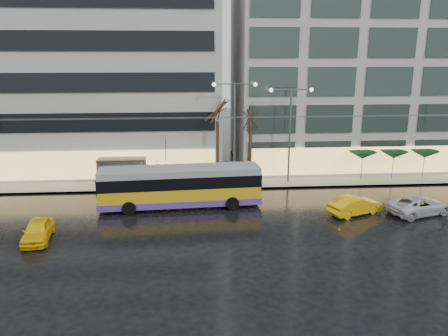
{
  "coord_description": "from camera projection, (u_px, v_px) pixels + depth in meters",
  "views": [
    {
      "loc": [
        -1.85,
        -27.42,
        11.43
      ],
      "look_at": [
        0.62,
        5.0,
        3.03
      ],
      "focal_mm": 35.0,
      "sensor_mm": 36.0,
      "label": 1
    }
  ],
  "objects": [
    {
      "name": "pedestrian_a",
      "position": [
        158.0,
        168.0,
        39.43
      ],
      "size": [
        0.97,
        0.98,
        2.19
      ],
      "color": "black",
      "rests_on": "sidewalk"
    },
    {
      "name": "tree_b",
      "position": [
        251.0,
        114.0,
        38.94
      ],
      "size": [
        3.2,
        3.2,
        7.7
      ],
      "color": "black",
      "rests_on": "sidewalk"
    },
    {
      "name": "parasol_a",
      "position": [
        363.0,
        155.0,
        40.5
      ],
      "size": [
        2.5,
        2.5,
        2.65
      ],
      "color": "#595B60",
      "rests_on": "sidewalk"
    },
    {
      "name": "pedestrian_b",
      "position": [
        152.0,
        178.0,
        38.59
      ],
      "size": [
        0.86,
        0.74,
        1.5
      ],
      "color": "black",
      "rests_on": "sidewalk"
    },
    {
      "name": "parasol_c",
      "position": [
        425.0,
        154.0,
        40.94
      ],
      "size": [
        2.5,
        2.5,
        2.65
      ],
      "color": "#595B60",
      "rests_on": "sidewalk"
    },
    {
      "name": "parasol_b",
      "position": [
        394.0,
        155.0,
        40.72
      ],
      "size": [
        2.5,
        2.5,
        2.65
      ],
      "color": "#595B60",
      "rests_on": "sidewalk"
    },
    {
      "name": "ground",
      "position": [
        220.0,
        230.0,
        29.46
      ],
      "size": [
        140.0,
        140.0,
        0.0
      ],
      "primitive_type": "plane",
      "color": "black",
      "rests_on": "ground"
    },
    {
      "name": "sedan_silver",
      "position": [
        419.0,
        205.0,
        32.28
      ],
      "size": [
        5.31,
        3.61,
        1.35
      ],
      "primitive_type": "imported",
      "rotation": [
        0.0,
        0.0,
        1.88
      ],
      "color": "silver",
      "rests_on": "ground"
    },
    {
      "name": "taxi_b",
      "position": [
        355.0,
        205.0,
        32.24
      ],
      "size": [
        4.44,
        2.94,
        1.38
      ],
      "primitive_type": "imported",
      "rotation": [
        0.0,
        0.0,
        1.96
      ],
      "color": "#FFB70D",
      "rests_on": "ground"
    },
    {
      "name": "tree_a",
      "position": [
        217.0,
        106.0,
        38.35
      ],
      "size": [
        3.2,
        3.2,
        8.4
      ],
      "color": "black",
      "rests_on": "sidewalk"
    },
    {
      "name": "street_lamp_near",
      "position": [
        235.0,
        119.0,
        38.54
      ],
      "size": [
        3.96,
        0.36,
        9.03
      ],
      "color": "#595B60",
      "rests_on": "sidewalk"
    },
    {
      "name": "building_left",
      "position": [
        49.0,
        58.0,
        43.85
      ],
      "size": [
        34.0,
        14.0,
        22.0
      ],
      "primitive_type": "cube",
      "color": "#A1A09A",
      "rests_on": "sidewalk"
    },
    {
      "name": "catenary",
      "position": [
        226.0,
        145.0,
        36.14
      ],
      "size": [
        42.24,
        5.12,
        7.0
      ],
      "color": "#595B60",
      "rests_on": "ground"
    },
    {
      "name": "pedestrian_c",
      "position": [
        108.0,
        177.0,
        37.55
      ],
      "size": [
        1.36,
        0.99,
        2.11
      ],
      "color": "black",
      "rests_on": "sidewalk"
    },
    {
      "name": "street_lamp_far",
      "position": [
        290.0,
        121.0,
        38.98
      ],
      "size": [
        3.96,
        0.36,
        8.53
      ],
      "color": "#595B60",
      "rests_on": "sidewalk"
    },
    {
      "name": "bus_shelter",
      "position": [
        118.0,
        166.0,
        38.68
      ],
      "size": [
        4.2,
        1.6,
        2.51
      ],
      "color": "#595B60",
      "rests_on": "sidewalk"
    },
    {
      "name": "building_right",
      "position": [
        387.0,
        44.0,
        46.04
      ],
      "size": [
        32.0,
        14.0,
        25.0
      ],
      "primitive_type": "cube",
      "color": "#A1A09A",
      "rests_on": "sidewalk"
    },
    {
      "name": "kerb",
      "position": [
        236.0,
        189.0,
        38.33
      ],
      "size": [
        80.0,
        0.1,
        0.15
      ],
      "primitive_type": "cube",
      "color": "slate",
      "rests_on": "ground"
    },
    {
      "name": "trolleybus",
      "position": [
        180.0,
        188.0,
        33.62
      ],
      "size": [
        12.45,
        5.03,
        5.71
      ],
      "color": "gold",
      "rests_on": "ground"
    },
    {
      "name": "sidewalk",
      "position": [
        231.0,
        174.0,
        43.11
      ],
      "size": [
        80.0,
        10.0,
        0.15
      ],
      "primitive_type": "cube",
      "color": "gray",
      "rests_on": "ground"
    },
    {
      "name": "taxi_a",
      "position": [
        38.0,
        230.0,
        27.7
      ],
      "size": [
        2.0,
        4.06,
        1.33
      ],
      "primitive_type": "imported",
      "rotation": [
        0.0,
        0.0,
        0.11
      ],
      "color": "yellow",
      "rests_on": "ground"
    }
  ]
}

